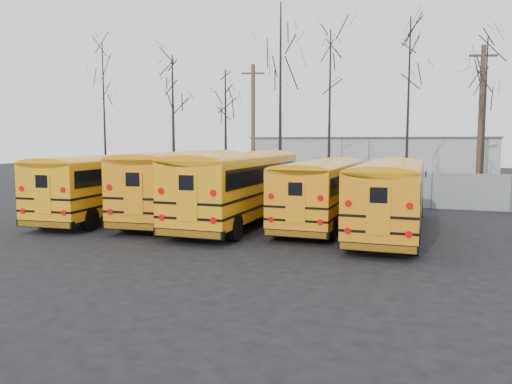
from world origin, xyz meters
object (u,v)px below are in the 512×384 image
at_px(bus_c, 241,181).
at_px(utility_pole_right, 480,122).
at_px(bus_a, 111,180).
at_px(utility_pole_left, 253,129).
at_px(bus_d, 323,187).
at_px(bus_e, 390,191).
at_px(bus_b, 187,179).

distance_m(bus_c, utility_pole_right, 17.57).
bearing_deg(utility_pole_right, bus_a, -158.08).
bearing_deg(utility_pole_left, bus_d, -73.75).
bearing_deg(bus_a, bus_e, -4.60).
xyz_separation_m(bus_c, bus_e, (6.58, -0.30, -0.17)).
height_order(bus_a, utility_pole_left, utility_pole_left).
bearing_deg(bus_c, utility_pole_right, 50.82).
bearing_deg(utility_pole_right, bus_e, -123.31).
bearing_deg(bus_a, bus_d, 2.83).
relative_size(bus_b, utility_pole_right, 1.25).
xyz_separation_m(bus_a, bus_d, (10.29, 1.42, -0.10)).
bearing_deg(utility_pole_right, bus_b, -153.43).
xyz_separation_m(bus_b, bus_d, (6.61, 0.41, -0.21)).
bearing_deg(utility_pole_right, utility_pole_left, 170.39).
distance_m(bus_b, bus_c, 3.11).
height_order(bus_a, bus_c, bus_c).
xyz_separation_m(bus_d, utility_pole_left, (-7.43, 10.74, 2.87)).
bearing_deg(bus_e, bus_a, 178.94).
xyz_separation_m(bus_a, bus_e, (13.30, 0.10, -0.06)).
height_order(bus_a, utility_pole_right, utility_pole_right).
distance_m(bus_a, bus_e, 13.31).
bearing_deg(utility_pole_right, bus_d, -136.33).
height_order(bus_b, bus_e, bus_b).
relative_size(bus_d, utility_pole_left, 1.19).
distance_m(bus_c, bus_e, 6.59).
height_order(bus_b, utility_pole_right, utility_pole_right).
bearing_deg(bus_d, bus_e, -24.43).
bearing_deg(bus_b, bus_d, -1.89).
bearing_deg(bus_e, utility_pole_right, 72.22).
height_order(bus_d, utility_pole_left, utility_pole_left).
bearing_deg(bus_b, utility_pole_right, 38.09).
bearing_deg(bus_d, bus_a, -172.92).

